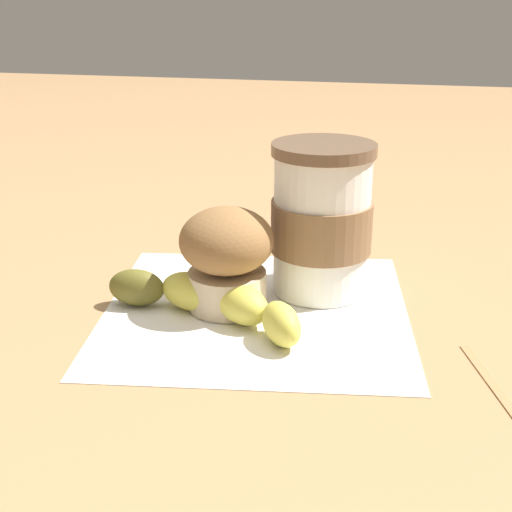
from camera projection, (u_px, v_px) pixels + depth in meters
ground_plane at (256, 311)px, 0.61m from camera, size 3.00×3.00×0.00m
paper_napkin at (256, 310)px, 0.61m from camera, size 0.29×0.29×0.00m
coffee_cup at (322, 220)px, 0.62m from camera, size 0.09×0.09×0.13m
muffin at (227, 254)px, 0.60m from camera, size 0.08×0.08×0.09m
banana at (212, 300)px, 0.59m from camera, size 0.10×0.18×0.03m
wooden_stirrer at (492, 383)px, 0.50m from camera, size 0.11×0.04×0.00m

